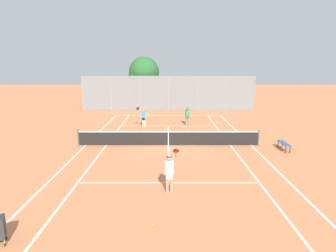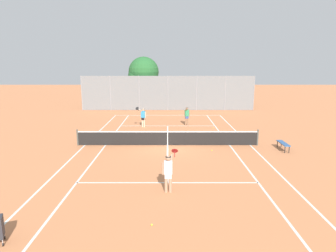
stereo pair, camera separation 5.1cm
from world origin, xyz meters
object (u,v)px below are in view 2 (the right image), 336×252
at_px(loose_tennis_ball_5, 176,139).
at_px(tree_behind_left, 143,73).
at_px(tennis_net, 168,138).
at_px(loose_tennis_ball_1, 212,150).
at_px(loose_tennis_ball_3, 208,138).
at_px(loose_tennis_ball_0, 141,119).
at_px(player_far_right, 187,115).
at_px(player_far_left, 143,116).
at_px(loose_tennis_ball_4, 152,225).
at_px(loose_tennis_ball_2, 213,128).
at_px(player_near_side, 168,171).
at_px(courtside_bench, 284,144).

xyz_separation_m(loose_tennis_ball_5, tree_behind_left, (-3.69, 16.16, 4.20)).
bearing_deg(tennis_net, tree_behind_left, 99.85).
distance_m(loose_tennis_ball_1, loose_tennis_ball_3, 3.26).
xyz_separation_m(loose_tennis_ball_0, tree_behind_left, (-0.44, 8.47, 4.20)).
bearing_deg(loose_tennis_ball_5, player_far_right, 77.65).
bearing_deg(player_far_left, loose_tennis_ball_4, -84.35).
distance_m(player_far_right, loose_tennis_ball_2, 2.63).
height_order(loose_tennis_ball_2, loose_tennis_ball_4, same).
xyz_separation_m(loose_tennis_ball_4, loose_tennis_ball_5, (1.11, 11.76, 0.00)).
bearing_deg(loose_tennis_ball_1, player_near_side, -113.96).
distance_m(tennis_net, loose_tennis_ball_3, 3.55).
bearing_deg(loose_tennis_ball_4, tennis_net, 87.07).
xyz_separation_m(player_far_right, tree_behind_left, (-4.78, 11.20, 3.32)).
xyz_separation_m(player_near_side, loose_tennis_ball_3, (2.89, 9.37, -0.89)).
relative_size(loose_tennis_ball_2, loose_tennis_ball_4, 1.00).
bearing_deg(tree_behind_left, loose_tennis_ball_4, -84.72).
bearing_deg(loose_tennis_ball_2, tennis_net, -125.37).
bearing_deg(player_far_left, courtside_bench, -36.92).
distance_m(loose_tennis_ball_0, loose_tennis_ball_4, 19.57).
height_order(player_near_side, tree_behind_left, tree_behind_left).
distance_m(tennis_net, player_near_side, 7.43).
bearing_deg(loose_tennis_ball_3, tree_behind_left, 110.78).
relative_size(player_far_left, loose_tennis_ball_4, 26.88).
height_order(player_far_right, loose_tennis_ball_2, player_far_right).
xyz_separation_m(tennis_net, loose_tennis_ball_1, (2.76, -1.30, -0.48)).
bearing_deg(courtside_bench, player_far_left, 143.08).
height_order(loose_tennis_ball_2, loose_tennis_ball_5, same).
distance_m(loose_tennis_ball_0, tree_behind_left, 9.47).
xyz_separation_m(loose_tennis_ball_4, courtside_bench, (7.76, 8.98, 0.38)).
distance_m(player_far_left, loose_tennis_ball_5, 5.10).
bearing_deg(player_far_left, loose_tennis_ball_1, -56.04).
relative_size(tennis_net, loose_tennis_ball_0, 181.82).
relative_size(player_far_right, loose_tennis_ball_5, 24.24).
xyz_separation_m(loose_tennis_ball_2, tree_behind_left, (-6.90, 12.48, 4.20)).
xyz_separation_m(player_far_right, loose_tennis_ball_5, (-1.09, -4.96, -0.88)).
distance_m(player_far_left, loose_tennis_ball_3, 6.46).
xyz_separation_m(player_far_right, loose_tennis_ball_4, (-2.19, -16.72, -0.88)).
distance_m(loose_tennis_ball_2, courtside_bench, 7.33).
bearing_deg(player_far_right, player_far_left, -169.10).
bearing_deg(loose_tennis_ball_4, loose_tennis_ball_2, 74.37).
relative_size(loose_tennis_ball_3, courtside_bench, 0.04).
bearing_deg(courtside_bench, loose_tennis_ball_5, 157.32).
height_order(player_near_side, courtside_bench, player_near_side).
relative_size(player_near_side, player_far_left, 1.00).
bearing_deg(loose_tennis_ball_1, loose_tennis_ball_0, 116.94).
distance_m(player_near_side, player_far_right, 14.15).
xyz_separation_m(loose_tennis_ball_0, loose_tennis_ball_3, (5.59, -7.41, 0.00)).
bearing_deg(loose_tennis_ball_0, player_near_side, -80.86).
bearing_deg(loose_tennis_ball_2, loose_tennis_ball_3, -104.44).
distance_m(player_near_side, loose_tennis_ball_5, 9.15).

